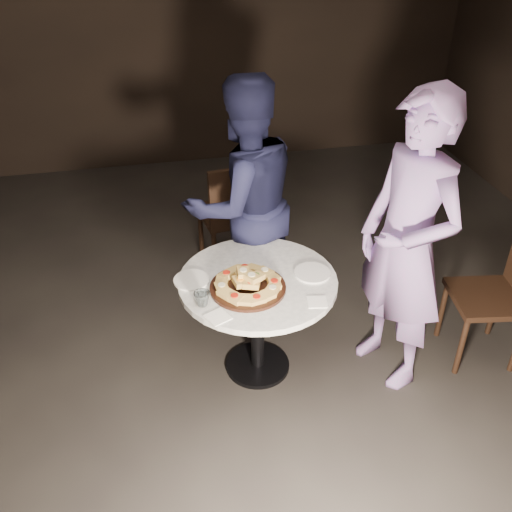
{
  "coord_description": "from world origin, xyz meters",
  "views": [
    {
      "loc": [
        -0.55,
        -2.56,
        2.66
      ],
      "look_at": [
        0.03,
        0.15,
        0.84
      ],
      "focal_mm": 40.0,
      "sensor_mm": 36.0,
      "label": 1
    }
  ],
  "objects_px": {
    "focaccia_pile": "(248,282)",
    "chair_right": "(504,288)",
    "table": "(258,297)",
    "diner_teal": "(407,247)",
    "diner_navy": "(243,204)",
    "serving_board": "(248,288)",
    "chair_far": "(234,211)",
    "water_glass": "(202,299)"
  },
  "relations": [
    {
      "from": "serving_board",
      "to": "focaccia_pile",
      "type": "distance_m",
      "value": 0.04
    },
    {
      "from": "table",
      "to": "chair_far",
      "type": "bearing_deg",
      "value": 87.25
    },
    {
      "from": "water_glass",
      "to": "chair_far",
      "type": "relative_size",
      "value": 0.09
    },
    {
      "from": "chair_right",
      "to": "diner_navy",
      "type": "height_order",
      "value": "diner_navy"
    },
    {
      "from": "serving_board",
      "to": "focaccia_pile",
      "type": "height_order",
      "value": "focaccia_pile"
    },
    {
      "from": "table",
      "to": "focaccia_pile",
      "type": "height_order",
      "value": "focaccia_pile"
    },
    {
      "from": "diner_teal",
      "to": "chair_far",
      "type": "bearing_deg",
      "value": -167.49
    },
    {
      "from": "focaccia_pile",
      "to": "diner_teal",
      "type": "distance_m",
      "value": 0.93
    },
    {
      "from": "serving_board",
      "to": "chair_far",
      "type": "bearing_deg",
      "value": 83.83
    },
    {
      "from": "serving_board",
      "to": "diner_teal",
      "type": "distance_m",
      "value": 0.94
    },
    {
      "from": "chair_far",
      "to": "focaccia_pile",
      "type": "bearing_deg",
      "value": 75.18
    },
    {
      "from": "focaccia_pile",
      "to": "table",
      "type": "bearing_deg",
      "value": 47.58
    },
    {
      "from": "serving_board",
      "to": "focaccia_pile",
      "type": "relative_size",
      "value": 1.12
    },
    {
      "from": "chair_right",
      "to": "diner_navy",
      "type": "bearing_deg",
      "value": -109.96
    },
    {
      "from": "water_glass",
      "to": "diner_navy",
      "type": "height_order",
      "value": "diner_navy"
    },
    {
      "from": "serving_board",
      "to": "chair_far",
      "type": "relative_size",
      "value": 0.46
    },
    {
      "from": "focaccia_pile",
      "to": "chair_right",
      "type": "bearing_deg",
      "value": -3.43
    },
    {
      "from": "chair_far",
      "to": "serving_board",
      "type": "bearing_deg",
      "value": 75.17
    },
    {
      "from": "table",
      "to": "chair_far",
      "type": "relative_size",
      "value": 1.22
    },
    {
      "from": "table",
      "to": "diner_teal",
      "type": "xyz_separation_m",
      "value": [
        0.83,
        -0.17,
        0.35
      ]
    },
    {
      "from": "focaccia_pile",
      "to": "diner_navy",
      "type": "height_order",
      "value": "diner_navy"
    },
    {
      "from": "table",
      "to": "diner_teal",
      "type": "distance_m",
      "value": 0.92
    },
    {
      "from": "table",
      "to": "serving_board",
      "type": "relative_size",
      "value": 2.67
    },
    {
      "from": "focaccia_pile",
      "to": "serving_board",
      "type": "bearing_deg",
      "value": -102.37
    },
    {
      "from": "water_glass",
      "to": "diner_teal",
      "type": "height_order",
      "value": "diner_teal"
    },
    {
      "from": "table",
      "to": "diner_navy",
      "type": "distance_m",
      "value": 0.71
    },
    {
      "from": "serving_board",
      "to": "focaccia_pile",
      "type": "bearing_deg",
      "value": 77.63
    },
    {
      "from": "water_glass",
      "to": "chair_far",
      "type": "bearing_deg",
      "value": 72.65
    },
    {
      "from": "serving_board",
      "to": "chair_far",
      "type": "distance_m",
      "value": 1.22
    },
    {
      "from": "water_glass",
      "to": "table",
      "type": "bearing_deg",
      "value": 26.4
    },
    {
      "from": "table",
      "to": "diner_teal",
      "type": "height_order",
      "value": "diner_teal"
    },
    {
      "from": "chair_far",
      "to": "chair_right",
      "type": "distance_m",
      "value": 1.98
    },
    {
      "from": "diner_teal",
      "to": "focaccia_pile",
      "type": "bearing_deg",
      "value": -113.86
    },
    {
      "from": "focaccia_pile",
      "to": "diner_navy",
      "type": "xyz_separation_m",
      "value": [
        0.12,
        0.73,
        0.11
      ]
    },
    {
      "from": "table",
      "to": "focaccia_pile",
      "type": "relative_size",
      "value": 2.99
    },
    {
      "from": "serving_board",
      "to": "diner_navy",
      "type": "bearing_deg",
      "value": 80.98
    },
    {
      "from": "diner_teal",
      "to": "water_glass",
      "type": "bearing_deg",
      "value": -108.29
    },
    {
      "from": "water_glass",
      "to": "diner_teal",
      "type": "xyz_separation_m",
      "value": [
        1.18,
        0.01,
        0.18
      ]
    },
    {
      "from": "focaccia_pile",
      "to": "chair_right",
      "type": "xyz_separation_m",
      "value": [
        1.62,
        -0.1,
        -0.23
      ]
    },
    {
      "from": "table",
      "to": "water_glass",
      "type": "xyz_separation_m",
      "value": [
        -0.35,
        -0.17,
        0.17
      ]
    },
    {
      "from": "focaccia_pile",
      "to": "chair_far",
      "type": "relative_size",
      "value": 0.41
    },
    {
      "from": "chair_far",
      "to": "water_glass",
      "type": "bearing_deg",
      "value": 64.0
    }
  ]
}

